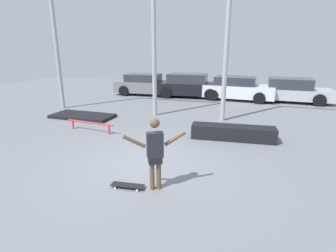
{
  "coord_description": "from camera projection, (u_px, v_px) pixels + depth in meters",
  "views": [
    {
      "loc": [
        2.62,
        -6.04,
        3.04
      ],
      "look_at": [
        0.31,
        1.32,
        0.74
      ],
      "focal_mm": 28.0,
      "sensor_mm": 36.0,
      "label": 1
    }
  ],
  "objects": [
    {
      "name": "ground_plane",
      "position": [
        143.0,
        164.0,
        7.14
      ],
      "size": [
        36.0,
        36.0,
        0.0
      ],
      "primitive_type": "plane",
      "color": "slate"
    },
    {
      "name": "skateboarder",
      "position": [
        155.0,
        150.0,
        5.63
      ],
      "size": [
        1.23,
        0.74,
        1.65
      ],
      "rotation": [
        0.0,
        0.0,
        0.52
      ],
      "color": "brown",
      "rests_on": "ground_plane"
    },
    {
      "name": "skateboard",
      "position": [
        128.0,
        185.0,
        5.91
      ],
      "size": [
        0.78,
        0.3,
        0.08
      ],
      "rotation": [
        0.0,
        0.0,
        0.09
      ],
      "color": "black",
      "rests_on": "ground_plane"
    },
    {
      "name": "grind_box",
      "position": [
        233.0,
        133.0,
        9.01
      ],
      "size": [
        2.86,
        0.84,
        0.49
      ],
      "primitive_type": "cube",
      "rotation": [
        0.0,
        0.0,
        0.08
      ],
      "color": "black",
      "rests_on": "ground_plane"
    },
    {
      "name": "manual_pad",
      "position": [
        83.0,
        116.0,
        11.92
      ],
      "size": [
        2.85,
        1.34,
        0.14
      ],
      "primitive_type": "cube",
      "rotation": [
        0.0,
        0.0,
        -0.02
      ],
      "color": "black",
      "rests_on": "ground_plane"
    },
    {
      "name": "grind_rail",
      "position": [
        90.0,
        124.0,
        9.86
      ],
      "size": [
        2.06,
        0.27,
        0.38
      ],
      "rotation": [
        0.0,
        0.0,
        -0.1
      ],
      "color": "red",
      "rests_on": "ground_plane"
    },
    {
      "name": "canopy_support_left",
      "position": [
        101.0,
        30.0,
        12.04
      ],
      "size": [
        5.36,
        0.2,
        6.4
      ],
      "color": "#A5A8AD",
      "rests_on": "ground_plane"
    },
    {
      "name": "canopy_support_right",
      "position": [
        299.0,
        26.0,
        9.65
      ],
      "size": [
        5.36,
        0.2,
        6.4
      ],
      "color": "#A5A8AD",
      "rests_on": "ground_plane"
    },
    {
      "name": "parked_car_grey",
      "position": [
        145.0,
        85.0,
        17.66
      ],
      "size": [
        4.03,
        2.04,
        1.38
      ],
      "rotation": [
        0.0,
        0.0,
        0.05
      ],
      "color": "slate",
      "rests_on": "ground_plane"
    },
    {
      "name": "parked_car_black",
      "position": [
        189.0,
        86.0,
        16.82
      ],
      "size": [
        4.51,
        2.18,
        1.48
      ],
      "rotation": [
        0.0,
        0.0,
        0.07
      ],
      "color": "black",
      "rests_on": "ground_plane"
    },
    {
      "name": "parked_car_white",
      "position": [
        237.0,
        89.0,
        15.9
      ],
      "size": [
        4.36,
        2.12,
        1.4
      ],
      "rotation": [
        0.0,
        0.0,
        -0.06
      ],
      "color": "white",
      "rests_on": "ground_plane"
    },
    {
      "name": "parked_car_silver",
      "position": [
        291.0,
        91.0,
        15.27
      ],
      "size": [
        4.29,
        2.02,
        1.37
      ],
      "rotation": [
        0.0,
        0.0,
        -0.02
      ],
      "color": "#B7BABF",
      "rests_on": "ground_plane"
    }
  ]
}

